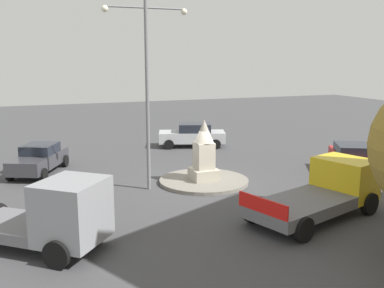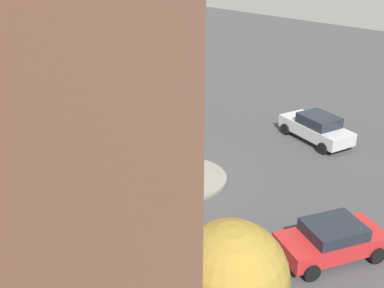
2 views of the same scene
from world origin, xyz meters
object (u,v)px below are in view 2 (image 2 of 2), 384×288
Objects in this scene: streetlamp at (138,69)px; truck_yellow_parked_right at (135,237)px; monument at (183,152)px; tree_near_wall at (58,253)px; car_dark_grey_near_island at (148,105)px; truck_grey_parked_left at (2,152)px; car_silver_approaching at (317,127)px; car_red_passing at (332,239)px; tree_mid_cluster at (230,278)px; tree_far_corner at (1,239)px.

streetlamp reaches higher than truck_yellow_parked_right.
tree_near_wall reaches higher than monument.
streetlamp is 1.85× the size of car_dark_grey_near_island.
tree_near_wall reaches higher than car_dark_grey_near_island.
car_dark_grey_near_island is (4.48, -4.81, -4.25)m from streetlamp.
truck_grey_parked_left is at bearing -21.46° from tree_near_wall.
streetlamp reaches higher than car_silver_approaching.
streetlamp is at bearing -131.99° from truck_grey_parked_left.
streetlamp is 8.72m from truck_yellow_parked_right.
streetlamp is 1.90× the size of car_red_passing.
monument reaches higher than truck_yellow_parked_right.
truck_yellow_parked_right is (-5.35, 5.55, -4.09)m from streetlamp.
car_red_passing is 0.82× the size of truck_grey_parked_left.
truck_grey_parked_left is (15.38, 4.34, 0.32)m from car_red_passing.
monument is 8.96m from truck_grey_parked_left.
tree_mid_cluster is (-5.72, 15.95, 2.69)m from car_silver_approaching.
streetlamp is at bearing -62.87° from tree_far_corner.
tree_far_corner is at bearing 60.32° from car_red_passing.
truck_grey_parked_left is 16.07m from tree_mid_cluster.
streetlamp is 11.94m from tree_near_wall.
monument is 0.48× the size of truck_yellow_parked_right.
tree_near_wall is at bearing 125.62° from streetlamp.
truck_yellow_parked_right is 1.16× the size of tree_near_wall.
monument is at bearing 72.21° from car_silver_approaching.
tree_mid_cluster is 6.43m from tree_far_corner.
truck_yellow_parked_right is at bearing -90.46° from tree_far_corner.
monument reaches higher than truck_grey_parked_left.
monument is at bearing -64.88° from truck_yellow_parked_right.
tree_far_corner is at bearing 117.13° from streetlamp.
tree_mid_cluster reaches higher than monument.
car_red_passing is 0.98× the size of car_dark_grey_near_island.
monument is 0.66× the size of car_red_passing.
tree_far_corner reaches higher than tree_near_wall.
truck_grey_parked_left is at bearing 53.50° from car_silver_approaching.
streetlamp is 11.63m from car_red_passing.
monument is 0.55× the size of tree_near_wall.
truck_yellow_parked_right is (-9.83, 10.35, 0.17)m from car_dark_grey_near_island.
streetlamp is 7.90m from truck_grey_parked_left.
tree_far_corner is (5.48, 9.62, 2.70)m from car_red_passing.
car_silver_approaching is 0.86× the size of tree_far_corner.
truck_yellow_parked_right is at bearing 177.42° from truck_grey_parked_left.
car_dark_grey_near_island is (15.27, -5.56, -0.00)m from car_red_passing.
monument is at bearing -5.83° from car_red_passing.
streetlamp reaches higher than car_red_passing.
truck_grey_parked_left is (9.98, 13.48, 0.28)m from car_silver_approaching.
tree_mid_cluster is at bearing 92.60° from car_red_passing.
car_dark_grey_near_island reaches higher than car_red_passing.
tree_mid_cluster is (-0.31, 6.81, 2.74)m from car_red_passing.
truck_grey_parked_left reaches higher than car_red_passing.
streetlamp reaches higher than truck_grey_parked_left.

